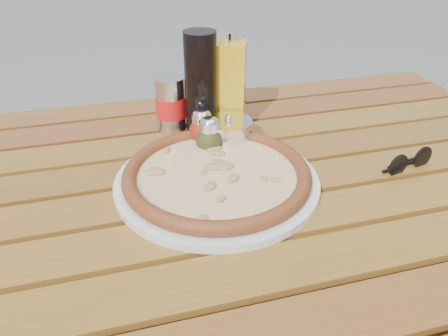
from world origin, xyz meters
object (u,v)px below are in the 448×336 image
object	(u,v)px
pizza	(217,174)
pepper_shaker	(202,129)
table	(227,222)
parmesan_tin	(228,133)
olive_oil_cruet	(232,87)
soda_can	(171,104)
dark_bottle	(201,86)
oregano_shaker	(210,137)
plate	(217,182)
sunglasses	(409,162)

from	to	relation	value
pizza	pepper_shaker	distance (m)	0.15
table	parmesan_tin	distance (m)	0.19
olive_oil_cruet	soda_can	bearing A→B (deg)	165.57
table	soda_can	world-z (taller)	soda_can
dark_bottle	parmesan_tin	distance (m)	0.11
pepper_shaker	soda_can	xyz separation A→B (m)	(-0.05, 0.09, 0.02)
oregano_shaker	pepper_shaker	bearing A→B (deg)	99.26
table	plate	world-z (taller)	plate
dark_bottle	parmesan_tin	bearing A→B (deg)	-60.33
sunglasses	oregano_shaker	bearing A→B (deg)	143.60
olive_oil_cruet	sunglasses	size ratio (longest dim) A/B	1.91
pepper_shaker	olive_oil_cruet	world-z (taller)	olive_oil_cruet
table	pizza	world-z (taller)	pizza
pepper_shaker	parmesan_tin	distance (m)	0.05
pizza	sunglasses	distance (m)	0.36
pepper_shaker	sunglasses	bearing A→B (deg)	-28.57
soda_can	olive_oil_cruet	bearing A→B (deg)	-14.43
oregano_shaker	sunglasses	size ratio (longest dim) A/B	0.75
pepper_shaker	oregano_shaker	size ratio (longest dim) A/B	1.00
pizza	olive_oil_cruet	xyz separation A→B (m)	(0.09, 0.21, 0.07)
soda_can	parmesan_tin	world-z (taller)	soda_can
dark_bottle	sunglasses	xyz separation A→B (m)	(0.34, -0.24, -0.09)
pizza	sunglasses	bearing A→B (deg)	-6.70
table	plate	distance (m)	0.09
pepper_shaker	olive_oil_cruet	size ratio (longest dim) A/B	0.39
table	soda_can	size ratio (longest dim) A/B	11.67
pizza	soda_can	xyz separation A→B (m)	(-0.04, 0.24, 0.04)
oregano_shaker	soda_can	xyz separation A→B (m)	(-0.05, 0.13, 0.02)
pepper_shaker	dark_bottle	size ratio (longest dim) A/B	0.37
plate	parmesan_tin	size ratio (longest dim) A/B	3.47
parmesan_tin	sunglasses	size ratio (longest dim) A/B	0.94
pepper_shaker	oregano_shaker	bearing A→B (deg)	-80.74
pizza	oregano_shaker	size ratio (longest dim) A/B	4.37
plate	dark_bottle	xyz separation A→B (m)	(0.02, 0.20, 0.10)
plate	olive_oil_cruet	distance (m)	0.25
olive_oil_cruet	sunglasses	xyz separation A→B (m)	(0.27, -0.25, -0.08)
plate	oregano_shaker	world-z (taller)	oregano_shaker
parmesan_tin	dark_bottle	bearing A→B (deg)	119.67
pizza	pepper_shaker	size ratio (longest dim) A/B	4.37
table	oregano_shaker	size ratio (longest dim) A/B	17.07
table	oregano_shaker	xyz separation A→B (m)	(-0.00, 0.13, 0.11)
table	parmesan_tin	xyz separation A→B (m)	(0.04, 0.15, 0.11)
oregano_shaker	parmesan_tin	bearing A→B (deg)	25.89
oregano_shaker	soda_can	world-z (taller)	soda_can
table	pizza	xyz separation A→B (m)	(-0.01, 0.01, 0.10)
table	pizza	bearing A→B (deg)	133.81
olive_oil_cruet	parmesan_tin	xyz separation A→B (m)	(-0.03, -0.08, -0.07)
oregano_shaker	dark_bottle	size ratio (longest dim) A/B	0.37
olive_oil_cruet	plate	bearing A→B (deg)	-112.84
pepper_shaker	oregano_shaker	xyz separation A→B (m)	(0.01, -0.04, 0.00)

